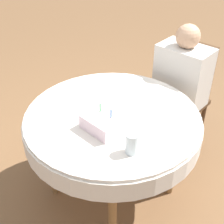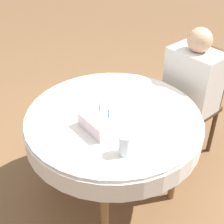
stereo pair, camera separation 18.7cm
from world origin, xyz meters
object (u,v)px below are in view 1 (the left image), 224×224
Objects in this scene: chair at (183,94)px; drinking_glass at (132,143)px; birthday_cake at (106,121)px; person at (180,80)px.

drinking_glass is (0.32, -1.00, 0.28)m from chair.
chair reaches higher than birthday_cake.
birthday_cake is at bearing 168.17° from drinking_glass.
chair is at bearing 94.22° from birthday_cake.
chair is at bearing 90.00° from person.
chair reaches higher than drinking_glass.
birthday_cake reaches higher than drinking_glass.
chair is 7.53× the size of drinking_glass.
chair is 4.14× the size of birthday_cake.
person reaches higher than chair.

